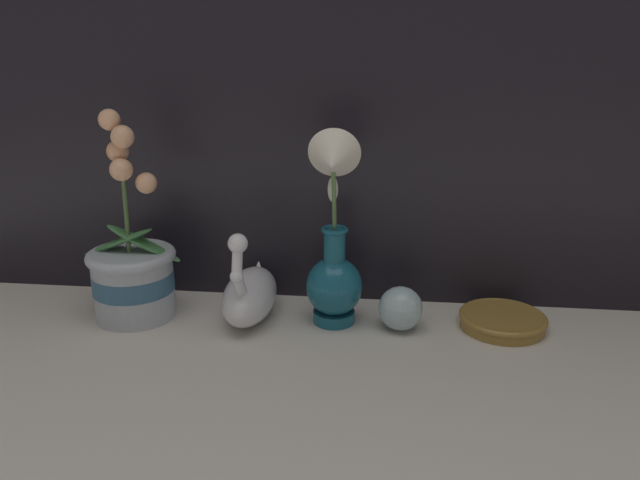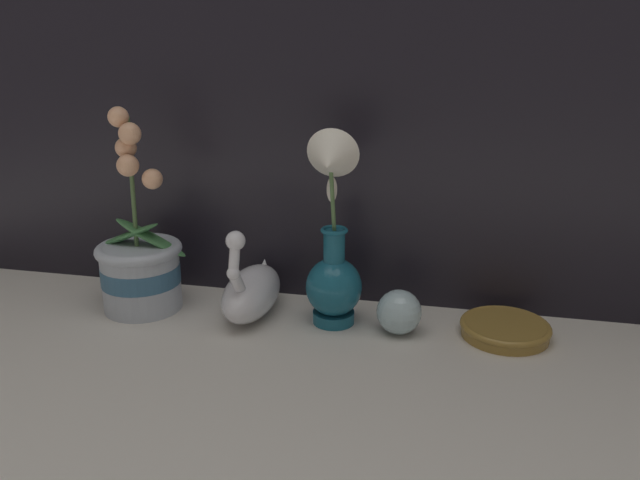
% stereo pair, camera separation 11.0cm
% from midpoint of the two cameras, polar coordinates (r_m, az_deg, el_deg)
% --- Properties ---
extents(ground_plane, '(2.80, 2.80, 0.00)m').
position_cam_midpoint_polar(ground_plane, '(1.06, -3.19, -9.85)').
color(ground_plane, beige).
extents(orchid_potted_plant, '(0.20, 0.16, 0.38)m').
position_cam_midpoint_polar(orchid_potted_plant, '(1.20, -19.30, -2.74)').
color(orchid_potted_plant, '#B2BCCC').
rests_on(orchid_potted_plant, ground_plane).
extents(swan_figurine, '(0.09, 0.21, 0.19)m').
position_cam_midpoint_polar(swan_figurine, '(1.16, -9.15, -4.85)').
color(swan_figurine, white).
rests_on(swan_figurine, ground_plane).
extents(blue_vase, '(0.10, 0.13, 0.36)m').
position_cam_midpoint_polar(blue_vase, '(1.09, -1.59, -1.66)').
color(blue_vase, '#195B75').
rests_on(blue_vase, ground_plane).
extents(glass_sphere, '(0.08, 0.08, 0.08)m').
position_cam_midpoint_polar(glass_sphere, '(1.11, 4.57, -6.32)').
color(glass_sphere, silver).
rests_on(glass_sphere, ground_plane).
extents(amber_dish, '(0.16, 0.16, 0.03)m').
position_cam_midpoint_polar(amber_dish, '(1.15, 13.75, -7.16)').
color(amber_dish, olive).
rests_on(amber_dish, ground_plane).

